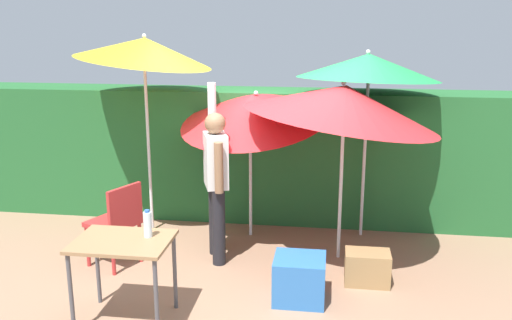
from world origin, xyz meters
TOP-DOWN VIEW (x-y plane):
  - ground_plane at (0.00, 0.00)m, footprint 24.00×24.00m
  - hedge_row at (0.00, 1.62)m, footprint 8.00×0.70m
  - umbrella_rainbow at (0.88, 0.46)m, footprint 2.06×2.03m
  - umbrella_orange at (-0.12, 0.93)m, footprint 1.78×1.75m
  - umbrella_yellow at (-1.38, 0.95)m, footprint 1.59×1.57m
  - umbrella_navy at (1.15, 1.13)m, footprint 1.62×1.62m
  - person_vendor at (-0.41, 0.23)m, footprint 0.33×0.55m
  - chair_plastic at (-1.40, -0.09)m, footprint 0.59×0.59m
  - cooler_box at (0.52, -0.56)m, footprint 0.47×0.43m
  - crate_cardboard at (1.16, -0.14)m, footprint 0.44×0.28m
  - folding_table at (-0.92, -1.12)m, footprint 0.80×0.60m
  - bottle_water at (-0.73, -1.03)m, footprint 0.07×0.07m

SIDE VIEW (x-z plane):
  - ground_plane at x=0.00m, z-range 0.00..0.00m
  - crate_cardboard at x=1.16m, z-range 0.00..0.33m
  - cooler_box at x=0.52m, z-range 0.00..0.42m
  - chair_plastic at x=-1.40m, z-range 0.07..0.96m
  - folding_table at x=-0.92m, z-range 0.28..1.02m
  - hedge_row at x=0.00m, z-range 0.00..1.67m
  - bottle_water at x=-0.73m, z-range 0.74..0.98m
  - person_vendor at x=-0.41m, z-range -0.01..1.87m
  - umbrella_orange at x=-0.12m, z-range 0.57..2.54m
  - umbrella_rainbow at x=0.88m, z-range 0.67..2.72m
  - umbrella_navy at x=1.15m, z-range 0.90..3.12m
  - umbrella_yellow at x=-1.38m, z-range 0.97..3.39m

